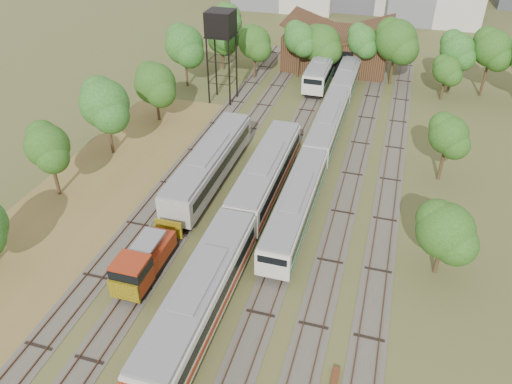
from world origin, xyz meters
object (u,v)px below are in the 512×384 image
(water_tower, at_px, (221,26))
(railcar_green_set, at_px, (328,125))
(shunter_locomotive, at_px, (143,263))
(railcar_red_set, at_px, (239,226))

(water_tower, bearing_deg, railcar_green_set, -24.76)
(railcar_green_set, xyz_separation_m, shunter_locomotive, (-10.00, -28.07, -0.30))
(railcar_green_set, height_order, shunter_locomotive, railcar_green_set)
(railcar_green_set, distance_m, shunter_locomotive, 29.80)
(railcar_green_set, distance_m, water_tower, 19.45)
(railcar_red_set, relative_size, railcar_green_set, 0.66)
(railcar_red_set, distance_m, shunter_locomotive, 8.50)
(railcar_green_set, bearing_deg, railcar_red_set, -100.27)
(railcar_red_set, bearing_deg, railcar_green_set, 79.73)
(railcar_red_set, distance_m, water_tower, 32.77)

